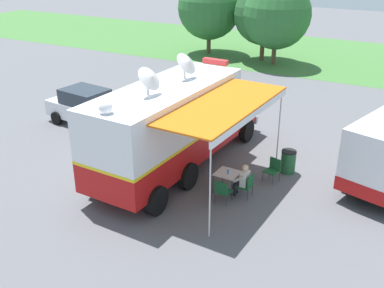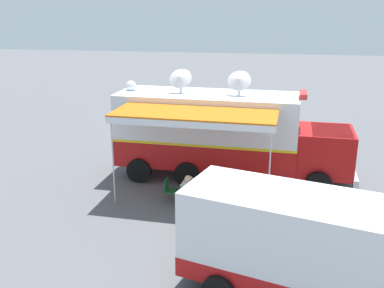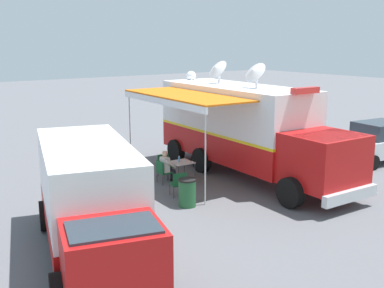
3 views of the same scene
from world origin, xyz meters
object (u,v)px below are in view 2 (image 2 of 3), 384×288
folding_chair_beside_table (169,188)px  support_truck (316,253)px  trash_bin (260,212)px  command_truck (225,133)px  folding_table (193,184)px  folding_chair_spare_by_truck (233,204)px  seated_responder (188,190)px  folding_chair_at_table (187,196)px  car_behind_truck (272,122)px  water_bottle (191,180)px

folding_chair_beside_table → support_truck: size_ratio=0.12×
trash_bin → folding_chair_beside_table: bearing=-111.0°
command_truck → folding_table: size_ratio=11.46×
folding_chair_spare_by_truck → trash_bin: size_ratio=0.96×
seated_responder → trash_bin: bearing=71.0°
command_truck → seated_responder: 3.48m
command_truck → folding_chair_beside_table: bearing=-32.5°
folding_chair_at_table → seated_responder: bearing=177.2°
car_behind_truck → seated_responder: bearing=-16.9°
folding_table → car_behind_truck: bearing=162.4°
folding_chair_at_table → folding_chair_spare_by_truck: size_ratio=1.00×
folding_chair_at_table → seated_responder: (-0.19, 0.01, 0.14)m
water_bottle → trash_bin: 2.92m
command_truck → support_truck: 8.40m
folding_chair_spare_by_truck → car_behind_truck: (-9.83, 1.20, 0.37)m
trash_bin → support_truck: 4.22m
folding_chair_spare_by_truck → trash_bin: (0.29, 0.91, -0.06)m
support_truck → water_bottle: bearing=-143.8°
folding_chair_spare_by_truck → support_truck: support_truck is taller
water_bottle → car_behind_truck: (-8.70, 2.80, 0.05)m
support_truck → car_behind_truck: (-14.01, -1.08, -0.51)m
car_behind_truck → water_bottle: bearing=-17.9°
folding_chair_at_table → folding_chair_beside_table: 0.97m
folding_table → seated_responder: 0.62m
folding_chair_at_table → folding_chair_spare_by_truck: bearing=76.6°
folding_chair_spare_by_truck → car_behind_truck: bearing=173.1°
support_truck → car_behind_truck: bearing=-175.6°
folding_chair_beside_table → car_behind_truck: car_behind_truck is taller
command_truck → folding_chair_beside_table: command_truck is taller
water_bottle → folding_chair_at_table: size_ratio=0.26×
car_behind_truck → support_truck: bearing=4.4°
folding_chair_at_table → folding_table: bearing=174.2°
command_truck → folding_chair_spare_by_truck: command_truck is taller
command_truck → car_behind_truck: bearing=163.1°
folding_table → trash_bin: size_ratio=0.92×
folding_chair_at_table → trash_bin: (0.68, 2.53, -0.06)m
folding_table → car_behind_truck: 9.07m
folding_chair_beside_table → folding_chair_spare_by_truck: (0.97, 2.39, 0.00)m
seated_responder → support_truck: (4.76, 3.88, 0.73)m
folding_table → trash_bin: (1.48, 2.45, -0.22)m
folding_chair_spare_by_truck → folding_chair_beside_table: bearing=-112.2°
folding_table → folding_chair_spare_by_truck: folding_chair_spare_by_truck is taller
command_truck → trash_bin: size_ratio=10.55×
trash_bin → seated_responder: bearing=-109.0°
folding_chair_beside_table → seated_responder: bearing=62.9°
folding_table → support_truck: bearing=35.4°
folding_chair_beside_table → trash_bin: size_ratio=0.96×
trash_bin → car_behind_truck: (-10.12, 0.28, 0.42)m
command_truck → folding_chair_beside_table: (2.69, -1.71, -1.43)m
folding_chair_spare_by_truck → car_behind_truck: size_ratio=0.20×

